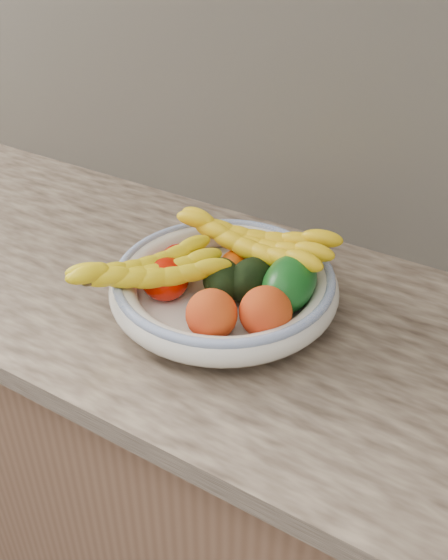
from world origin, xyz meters
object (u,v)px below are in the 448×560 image
banana_bunch_back (252,246)px  banana_bunch_front (148,275)px  fruit_bowl (224,286)px  green_mango (289,284)px

banana_bunch_back → banana_bunch_front: (-0.11, -0.16, -0.01)m
fruit_bowl → banana_bunch_back: size_ratio=1.24×
green_mango → banana_bunch_front: bearing=-160.5°
banana_bunch_back → banana_bunch_front: bearing=-126.4°
fruit_bowl → banana_bunch_front: (-0.10, -0.08, 0.03)m
fruit_bowl → green_mango: size_ratio=2.99×
fruit_bowl → banana_bunch_front: bearing=-141.3°
fruit_bowl → banana_bunch_back: bearing=83.9°
green_mango → banana_bunch_back: same height
green_mango → banana_bunch_front: size_ratio=0.46×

